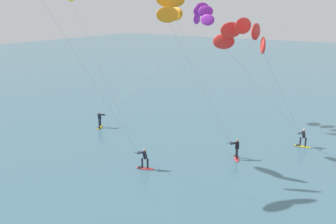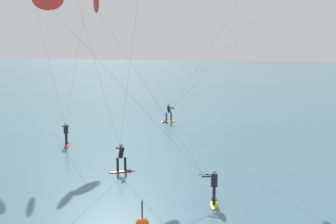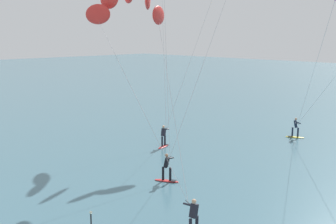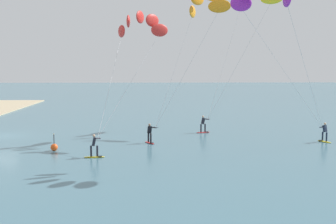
% 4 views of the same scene
% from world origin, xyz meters
% --- Properties ---
extents(kitesurfer_nearshore, '(9.61, 6.31, 11.29)m').
position_xyz_m(kitesurfer_nearshore, '(2.39, 12.74, 9.71)').
color(kitesurfer_nearshore, yellow).
rests_on(kitesurfer_nearshore, ground).
extents(kitesurfer_mid_water, '(6.03, 7.31, 13.46)m').
position_xyz_m(kitesurfer_mid_water, '(2.03, 18.40, 11.73)').
color(kitesurfer_mid_water, red).
rests_on(kitesurfer_mid_water, ground).
extents(kitesurfer_downwind, '(10.54, 9.92, 12.46)m').
position_xyz_m(kitesurfer_downwind, '(11.56, 21.64, 10.82)').
color(kitesurfer_downwind, yellow).
rests_on(kitesurfer_downwind, ground).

